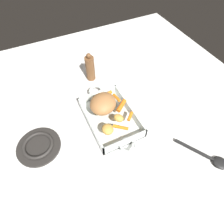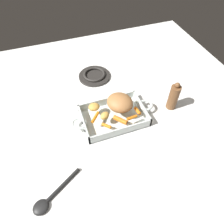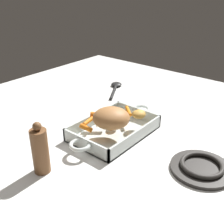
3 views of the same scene
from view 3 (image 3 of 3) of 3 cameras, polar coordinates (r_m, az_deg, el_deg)
ground_plane at (r=1.04m, az=0.43°, el=-4.40°), size 1.61×1.61×0.00m
roasting_dish at (r=1.03m, az=0.44°, el=-3.67°), size 0.42×0.21×0.05m
pork_roast at (r=0.97m, az=-0.16°, el=-1.22°), size 0.17×0.17×0.07m
baby_carrot_southeast at (r=1.10m, az=-0.40°, el=0.57°), size 0.04×0.04×0.02m
baby_carrot_center_left at (r=1.04m, az=-2.55°, el=-0.65°), size 0.06×0.07×0.03m
baby_carrot_northwest at (r=1.08m, az=3.33°, el=0.21°), size 0.05×0.06×0.02m
baby_carrot_northeast at (r=1.01m, az=-4.83°, el=-1.88°), size 0.05×0.02×0.02m
baby_carrot_southwest at (r=0.97m, az=-5.31°, el=-3.21°), size 0.02×0.05×0.02m
potato_whole at (r=1.04m, az=5.47°, el=-0.44°), size 0.06×0.05×0.03m
potato_corner at (r=1.06m, az=1.44°, el=-0.02°), size 0.06×0.06×0.03m
stove_burner_rear at (r=0.90m, az=17.76°, el=-10.53°), size 0.19×0.19×0.03m
serving_spoon at (r=1.45m, az=0.69°, el=5.08°), size 0.21×0.14×0.02m
pepper_mill at (r=0.84m, az=-14.36°, el=-7.52°), size 0.05×0.05×0.16m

